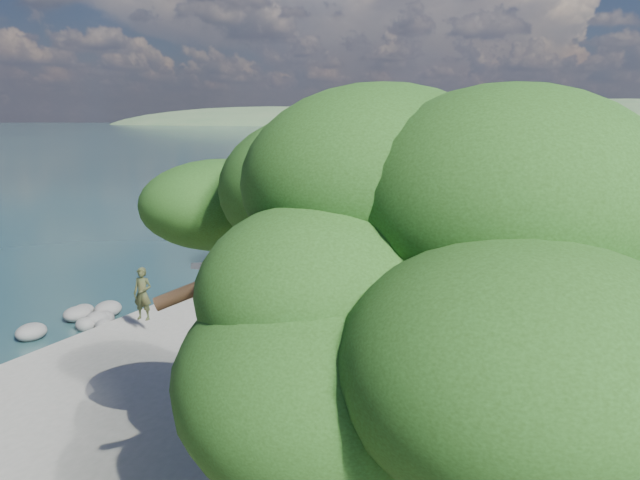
# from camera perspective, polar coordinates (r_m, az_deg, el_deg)

# --- Properties ---
(ground) EXTENTS (1400.00, 1400.00, 0.00)m
(ground) POSITION_cam_1_polar(r_m,az_deg,el_deg) (21.78, -7.36, -9.70)
(ground) COLOR #1B3A42
(ground) RESTS_ON ground
(boat_ramp) EXTENTS (10.00, 18.00, 0.50)m
(boat_ramp) POSITION_cam_1_polar(r_m,az_deg,el_deg) (20.87, -8.67, -9.95)
(boat_ramp) COLOR slate
(boat_ramp) RESTS_ON ground
(shoreline_rocks) EXTENTS (3.20, 5.60, 0.90)m
(shoreline_rocks) POSITION_cam_1_polar(r_m,az_deg,el_deg) (25.51, -19.33, -7.11)
(shoreline_rocks) COLOR #5E5E5B
(shoreline_rocks) RESTS_ON ground
(distant_headlands) EXTENTS (1000.00, 240.00, 48.00)m
(distant_headlands) POSITION_cam_1_polar(r_m,az_deg,el_deg) (579.39, 24.88, 9.40)
(distant_headlands) COLOR #3A5C3A
(distant_headlands) RESTS_ON ground
(pier) EXTENTS (6.40, 44.00, 6.10)m
(pier) POSITION_cam_1_polar(r_m,az_deg,el_deg) (37.36, 25.37, 0.65)
(pier) COLOR #999890
(pier) RESTS_ON ground
(landing_craft) EXTENTS (10.01, 38.39, 11.37)m
(landing_craft) POSITION_cam_1_polar(r_m,az_deg,el_deg) (44.41, 6.61, 2.30)
(landing_craft) COLOR #3F464B
(landing_craft) RESTS_ON ground
(military_truck) EXTENTS (2.54, 7.54, 3.48)m
(military_truck) POSITION_cam_1_polar(r_m,az_deg,el_deg) (23.52, 2.80, -2.35)
(military_truck) COLOR black
(military_truck) RESTS_ON boat_ramp
(soldier) EXTENTS (0.71, 0.50, 1.82)m
(soldier) POSITION_cam_1_polar(r_m,az_deg,el_deg) (22.30, -15.86, -5.72)
(soldier) COLOR #1E331C
(soldier) RESTS_ON boat_ramp
(overhang_tree) EXTENTS (8.29, 7.64, 7.53)m
(overhang_tree) POSITION_cam_1_polar(r_m,az_deg,el_deg) (8.16, 0.93, -0.81)
(overhang_tree) COLOR #362815
(overhang_tree) RESTS_ON ground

